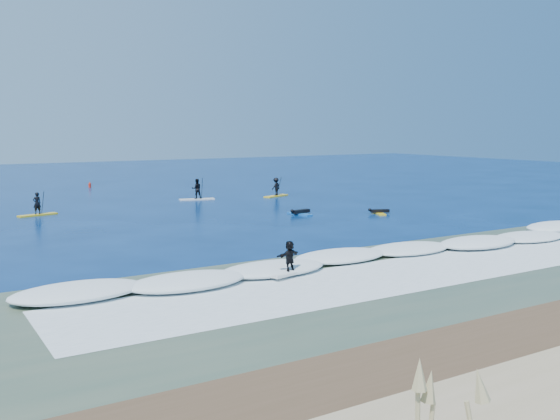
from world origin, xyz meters
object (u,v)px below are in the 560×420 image
sup_paddler_left (37,207)px  sup_paddler_right (276,188)px  wave_surfer (289,259)px  prone_paddler_far (300,212)px  prone_paddler_near (379,212)px  sup_paddler_center (197,191)px  marker_buoy (90,185)px

sup_paddler_left → sup_paddler_right: sup_paddler_right is taller
sup_paddler_right → wave_surfer: (-15.12, -26.11, 0.04)m
prone_paddler_far → wave_surfer: size_ratio=1.09×
sup_paddler_left → prone_paddler_near: (20.85, -11.74, -0.45)m
sup_paddler_right → sup_paddler_center: bearing=147.7°
sup_paddler_left → sup_paddler_center: bearing=-1.7°
sup_paddler_center → prone_paddler_near: bearing=-50.1°
sup_paddler_left → wave_surfer: bearing=-91.9°
sup_paddler_left → prone_paddler_far: 18.31m
sup_paddler_left → prone_paddler_near: sup_paddler_left is taller
sup_paddler_right → prone_paddler_far: bearing=-134.9°
prone_paddler_far → marker_buoy: 28.72m
wave_surfer → prone_paddler_near: bearing=25.2°
sup_paddler_right → wave_surfer: bearing=-142.1°
sup_paddler_right → marker_buoy: size_ratio=4.45×
marker_buoy → sup_paddler_center: bearing=-72.7°
prone_paddler_near → marker_buoy: 32.79m
prone_paddler_near → wave_surfer: (-15.57, -12.72, 0.65)m
sup_paddler_right → wave_surfer: 30.18m
sup_paddler_left → wave_surfer: 25.03m
sup_paddler_right → prone_paddler_near: bearing=-110.1°
sup_paddler_left → prone_paddler_far: sup_paddler_left is taller
sup_paddler_right → marker_buoy: sup_paddler_right is taller
sup_paddler_left → prone_paddler_near: bearing=-43.5°
sup_paddler_right → wave_surfer: sup_paddler_right is taller
prone_paddler_near → prone_paddler_far: 5.63m
sup_paddler_center → sup_paddler_right: (7.06, -1.28, -0.02)m
sup_paddler_center → prone_paddler_far: bearing=-65.4°
wave_surfer → marker_buoy: size_ratio=3.16×
sup_paddler_right → wave_surfer: size_ratio=1.41×
sup_paddler_right → prone_paddler_near: 13.41m
prone_paddler_far → marker_buoy: (-7.40, 27.75, 0.12)m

